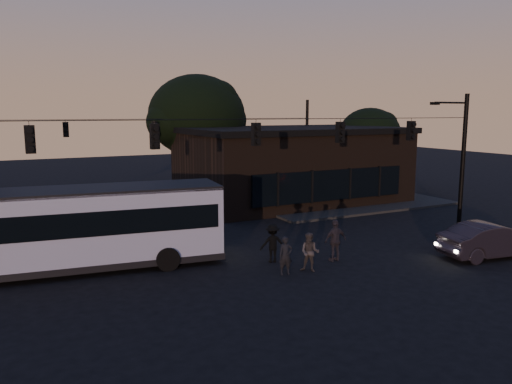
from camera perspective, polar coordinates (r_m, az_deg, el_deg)
name	(u,v)px	position (r m, az deg, el deg)	size (l,w,h in m)	color
ground	(304,284)	(19.47, 5.47, -10.44)	(120.00, 120.00, 0.00)	black
sidewalk_far_right	(339,200)	(37.26, 9.45, -0.92)	(14.00, 10.00, 0.15)	black
building	(290,164)	(36.86, 3.96, 3.20)	(15.40, 10.41, 5.40)	black
tree_behind	(197,116)	(39.93, -6.77, 8.63)	(7.60, 7.60, 9.43)	black
tree_right	(369,134)	(43.61, 12.84, 6.46)	(5.20, 5.20, 6.86)	black
signal_rig_near	(256,159)	(21.91, 0.00, 3.74)	(26.24, 0.30, 7.50)	black
signal_rig_far	(155,144)	(36.86, -11.48, 5.38)	(26.24, 0.30, 7.50)	black
bus	(73,225)	(21.80, -20.19, -3.58)	(12.41, 4.30, 3.42)	#9299BA
car	(491,240)	(24.97, 25.29, -4.99)	(1.67, 4.80, 1.58)	black
pedestrian_a	(286,255)	(20.32, 3.41, -7.25)	(0.57, 0.37, 1.56)	black
pedestrian_b	(310,252)	(20.74, 6.18, -6.86)	(0.79, 0.62, 1.63)	#332F2E
pedestrian_c	(335,240)	(22.29, 9.06, -5.47)	(1.09, 0.45, 1.86)	black
pedestrian_d	(273,243)	(21.86, 1.90, -5.86)	(1.10, 0.63, 1.71)	black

